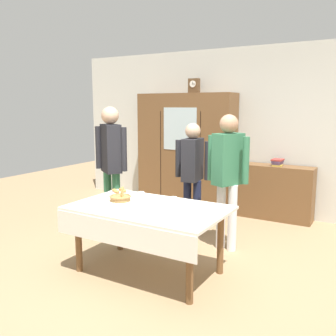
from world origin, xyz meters
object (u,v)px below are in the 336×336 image
wall_cabinet (186,151)px  tea_cup_far_right (132,212)px  pastry_plate (119,192)px  tea_cup_near_left (141,195)px  dining_table (147,217)px  bookshelf_low (276,192)px  tea_cup_near_right (174,200)px  spoon_near_right (167,217)px  book_stack (277,162)px  bread_basket (120,198)px  spoon_center (192,207)px  person_behind_table_left (111,157)px  tea_cup_mid_right (136,203)px  person_behind_table_right (192,168)px  spoon_near_left (123,206)px  person_near_right_end (228,169)px  mantel_clock (194,86)px

wall_cabinet → tea_cup_far_right: (0.93, -2.90, -0.23)m
wall_cabinet → pastry_plate: wall_cabinet is taller
tea_cup_near_left → pastry_plate: size_ratio=0.46×
dining_table → bookshelf_low: size_ratio=1.44×
tea_cup_near_right → spoon_near_right: tea_cup_near_right is taller
book_stack → bread_basket: bearing=-112.6°
tea_cup_far_right → spoon_center: 0.65m
tea_cup_far_right → person_behind_table_left: person_behind_table_left is taller
tea_cup_mid_right → wall_cabinet: bearing=106.6°
wall_cabinet → person_behind_table_right: size_ratio=1.28×
spoon_center → person_behind_table_right: 1.27m
tea_cup_mid_right → bread_basket: size_ratio=0.54×
tea_cup_near_left → person_behind_table_left: (-0.84, 0.50, 0.32)m
bread_basket → spoon_near_right: bearing=-19.8°
tea_cup_near_left → bread_basket: bearing=-113.2°
tea_cup_far_right → pastry_plate: size_ratio=0.46×
bread_basket → dining_table: bearing=-10.5°
tea_cup_far_right → tea_cup_mid_right: (-0.16, 0.30, 0.00)m
dining_table → bookshelf_low: bookshelf_low is taller
dining_table → bread_basket: bread_basket is taller
bookshelf_low → spoon_near_right: (-0.31, -2.84, 0.30)m
wall_cabinet → spoon_near_left: (0.67, -2.69, -0.26)m
person_near_right_end → tea_cup_mid_right: bearing=-119.4°
person_near_right_end → spoon_near_left: bearing=-121.1°
bookshelf_low → spoon_near_left: bookshelf_low is taller
bread_basket → spoon_near_left: bearing=-45.8°
person_behind_table_right → tea_cup_near_left: bearing=-97.8°
dining_table → pastry_plate: 0.75m
spoon_near_right → person_behind_table_right: 1.64m
wall_cabinet → tea_cup_near_left: size_ratio=15.15×
spoon_near_right → person_near_right_end: 1.29m
spoon_near_left → person_behind_table_right: size_ratio=0.08×
tea_cup_mid_right → bread_basket: bearing=163.8°
tea_cup_near_right → spoon_near_left: bearing=-132.7°
tea_cup_mid_right → dining_table: bearing=1.8°
spoon_near_right → bookshelf_low: bearing=83.7°
person_near_right_end → spoon_near_right: bearing=-95.1°
tea_cup_mid_right → spoon_near_left: 0.14m
person_near_right_end → person_behind_table_right: (-0.62, 0.29, -0.09)m
tea_cup_far_right → bread_basket: 0.57m
bread_basket → person_near_right_end: (0.87, 0.98, 0.26)m
bookshelf_low → tea_cup_far_right: bookshelf_low is taller
mantel_clock → person_behind_table_right: size_ratio=0.16×
spoon_near_left → mantel_clock: bearing=101.1°
mantel_clock → bread_basket: mantel_clock is taller
wall_cabinet → person_near_right_end: wall_cabinet is taller
tea_cup_near_left → bread_basket: size_ratio=0.54×
pastry_plate → spoon_center: pastry_plate is taller
book_stack → pastry_plate: book_stack is taller
spoon_center → person_near_right_end: (0.06, 0.83, 0.29)m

